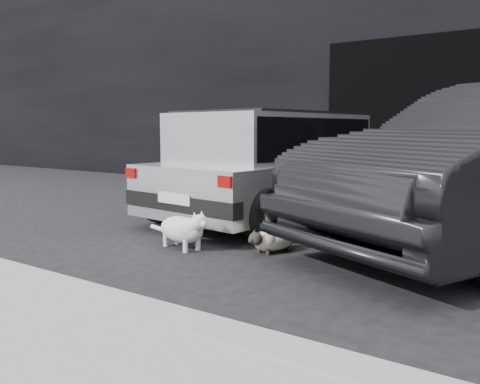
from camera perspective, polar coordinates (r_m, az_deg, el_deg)
The scene contains 7 objects.
ground at distance 5.54m, azimuth 1.55°, elevation -4.39°, with size 80.00×80.00×0.00m, color black.
building_facade at distance 10.81m, azimuth 24.90°, elevation 13.88°, with size 34.00×4.00×5.00m, color black.
garage_opening at distance 8.75m, azimuth 22.10°, elevation 7.87°, with size 4.00×0.10×2.60m, color black.
curb at distance 2.97m, azimuth -10.51°, elevation -13.64°, with size 18.00×0.25×0.12m, color gray.
silver_hatchback at distance 6.30m, azimuth 4.08°, elevation 3.52°, with size 2.06×3.69×1.31m.
cat_siamese at distance 4.59m, azimuth 3.53°, elevation -5.47°, with size 0.33×0.67×0.24m.
cat_white at distance 4.72m, azimuth -6.35°, elevation -4.14°, with size 0.82×0.40×0.39m.
Camera 1 is at (3.00, -4.53, 1.11)m, focal length 38.00 mm.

